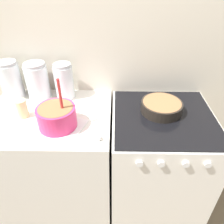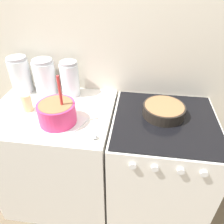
{
  "view_description": "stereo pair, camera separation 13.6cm",
  "coord_description": "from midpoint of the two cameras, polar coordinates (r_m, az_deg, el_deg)",
  "views": [
    {
      "loc": [
        0.03,
        -0.82,
        1.71
      ],
      "look_at": [
        0.01,
        0.29,
        0.93
      ],
      "focal_mm": 35.0,
      "sensor_mm": 36.0,
      "label": 1
    },
    {
      "loc": [
        0.17,
        -0.81,
        1.71
      ],
      "look_at": [
        0.01,
        0.29,
        0.93
      ],
      "focal_mm": 35.0,
      "sensor_mm": 36.0,
      "label": 2
    }
  ],
  "objects": [
    {
      "name": "tin_can",
      "position": [
        1.51,
        -19.04,
        2.25
      ],
      "size": [
        0.07,
        0.07,
        0.12
      ],
      "color": "beige",
      "rests_on": "countertop_cabinet"
    },
    {
      "name": "wall_back",
      "position": [
        1.58,
        4.15,
        16.09
      ],
      "size": [
        4.63,
        0.05,
        2.4
      ],
      "color": "beige",
      "rests_on": "ground_plane"
    },
    {
      "name": "countertop_cabinet",
      "position": [
        1.78,
        -11.33,
        -11.33
      ],
      "size": [
        0.82,
        0.66,
        0.88
      ],
      "color": "silver",
      "rests_on": "ground_plane"
    },
    {
      "name": "recipe_page",
      "position": [
        1.36,
        -9.99,
        -3.25
      ],
      "size": [
        0.3,
        0.31,
        0.01
      ],
      "color": "white",
      "rests_on": "countertop_cabinet"
    },
    {
      "name": "stove",
      "position": [
        1.73,
        14.1,
        -13.77
      ],
      "size": [
        0.67,
        0.67,
        0.88
      ],
      "color": "white",
      "rests_on": "ground_plane"
    },
    {
      "name": "storage_jar_right",
      "position": [
        1.61,
        -8.49,
        7.99
      ],
      "size": [
        0.13,
        0.13,
        0.26
      ],
      "color": "silver",
      "rests_on": "countertop_cabinet"
    },
    {
      "name": "storage_jar_left",
      "position": [
        1.74,
        -20.65,
        8.5
      ],
      "size": [
        0.15,
        0.15,
        0.27
      ],
      "color": "silver",
      "rests_on": "countertop_cabinet"
    },
    {
      "name": "baking_pan",
      "position": [
        1.45,
        16.0,
        0.42
      ],
      "size": [
        0.27,
        0.27,
        0.07
      ],
      "color": "black",
      "rests_on": "stove"
    },
    {
      "name": "mixing_bowl",
      "position": [
        1.34,
        -11.41,
        -0.1
      ],
      "size": [
        0.23,
        0.23,
        0.32
      ],
      "color": "#E0336B",
      "rests_on": "countertop_cabinet"
    },
    {
      "name": "measuring_spoon",
      "position": [
        1.23,
        -2.05,
        -6.54
      ],
      "size": [
        0.12,
        0.04,
        0.04
      ],
      "color": "white",
      "rests_on": "countertop_cabinet"
    },
    {
      "name": "storage_jar_middle",
      "position": [
        1.67,
        -14.81,
        8.27
      ],
      "size": [
        0.16,
        0.16,
        0.26
      ],
      "color": "silver",
      "rests_on": "countertop_cabinet"
    }
  ]
}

